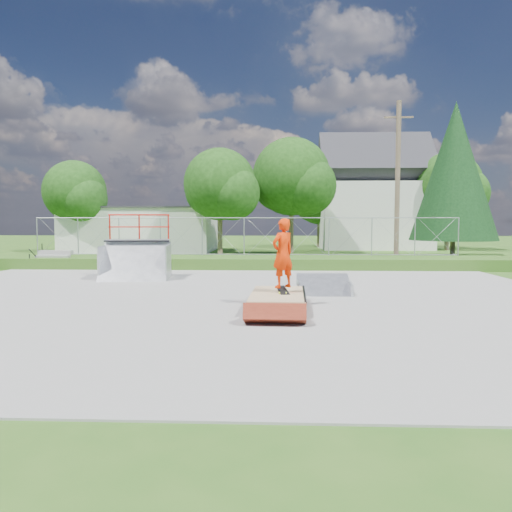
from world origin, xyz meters
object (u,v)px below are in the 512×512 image
at_px(skater, 283,256).
at_px(flat_bank_ramp, 323,286).
at_px(grind_box, 278,301).
at_px(quarter_pipe, 135,247).

bearing_deg(skater, flat_bank_ramp, -155.33).
relative_size(grind_box, quarter_pipe, 1.13).
distance_m(grind_box, flat_bank_ramp, 2.96).
bearing_deg(flat_bank_ramp, grind_box, -115.01).
bearing_deg(grind_box, quarter_pipe, 133.11).
height_order(flat_bank_ramp, skater, skater).
relative_size(flat_bank_ramp, skater, 0.99).
height_order(grind_box, flat_bank_ramp, flat_bank_ramp).
bearing_deg(flat_bank_ramp, skater, -114.04).
distance_m(grind_box, quarter_pipe, 7.90).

